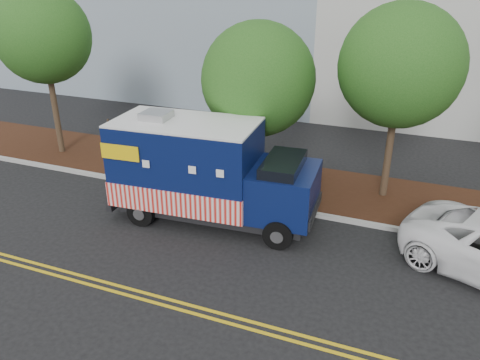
% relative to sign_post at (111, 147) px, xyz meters
% --- Properties ---
extents(ground, '(120.00, 120.00, 0.00)m').
position_rel_sign_post_xyz_m(ground, '(3.93, -1.94, -1.20)').
color(ground, black).
rests_on(ground, ground).
extents(curb, '(120.00, 0.18, 0.15)m').
position_rel_sign_post_xyz_m(curb, '(3.93, -0.54, -1.12)').
color(curb, '#9E9E99').
rests_on(curb, ground).
extents(mulch_strip, '(120.00, 4.00, 0.15)m').
position_rel_sign_post_xyz_m(mulch_strip, '(3.93, 1.56, -1.12)').
color(mulch_strip, black).
rests_on(mulch_strip, ground).
extents(centerline_near, '(120.00, 0.10, 0.01)m').
position_rel_sign_post_xyz_m(centerline_near, '(3.93, -6.39, -1.19)').
color(centerline_near, gold).
rests_on(centerline_near, ground).
extents(centerline_far, '(120.00, 0.10, 0.01)m').
position_rel_sign_post_xyz_m(centerline_far, '(3.93, -6.64, -1.19)').
color(centerline_far, gold).
rests_on(centerline_far, ground).
extents(tree_a, '(4.00, 4.00, 7.34)m').
position_rel_sign_post_xyz_m(tree_a, '(-3.63, 1.05, 4.12)').
color(tree_a, '#38281C').
rests_on(tree_a, ground).
extents(tree_b, '(4.18, 4.18, 6.32)m').
position_rel_sign_post_xyz_m(tree_b, '(5.96, 1.21, 3.02)').
color(tree_b, '#38281C').
rests_on(tree_b, ground).
extents(tree_c, '(4.19, 4.19, 7.03)m').
position_rel_sign_post_xyz_m(tree_c, '(10.79, 1.83, 3.72)').
color(tree_c, '#38281C').
rests_on(tree_c, ground).
extents(sign_post, '(0.06, 0.06, 2.40)m').
position_rel_sign_post_xyz_m(sign_post, '(0.00, 0.00, 0.00)').
color(sign_post, '#473828').
rests_on(sign_post, ground).
extents(food_truck, '(7.08, 3.05, 3.65)m').
position_rel_sign_post_xyz_m(food_truck, '(5.22, -1.99, 0.45)').
color(food_truck, black).
rests_on(food_truck, ground).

